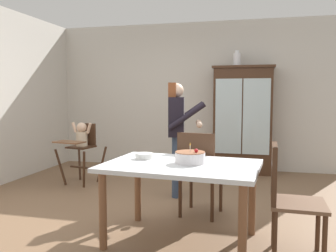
{
  "coord_description": "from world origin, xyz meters",
  "views": [
    {
      "loc": [
        1.12,
        -3.88,
        1.37
      ],
      "look_at": [
        -0.01,
        0.7,
        0.95
      ],
      "focal_mm": 37.49,
      "sensor_mm": 36.0,
      "label": 1
    }
  ],
  "objects_px": {
    "ceramic_vase": "(237,59)",
    "adult_person": "(177,125)",
    "high_chair_with_toddler": "(81,142)",
    "birthday_cake": "(190,157)",
    "serving_bowl": "(144,156)",
    "china_cabinet": "(243,120)",
    "dining_chair_right_end": "(286,192)",
    "dining_chair_far_side": "(198,168)",
    "dining_table": "(181,174)"
  },
  "relations": [
    {
      "from": "birthday_cake",
      "to": "dining_chair_right_end",
      "type": "relative_size",
      "value": 0.29
    },
    {
      "from": "ceramic_vase",
      "to": "adult_person",
      "type": "bearing_deg",
      "value": -112.34
    },
    {
      "from": "china_cabinet",
      "to": "high_chair_with_toddler",
      "type": "relative_size",
      "value": 1.96
    },
    {
      "from": "high_chair_with_toddler",
      "to": "adult_person",
      "type": "height_order",
      "value": "adult_person"
    },
    {
      "from": "dining_chair_far_side",
      "to": "china_cabinet",
      "type": "bearing_deg",
      "value": -89.96
    },
    {
      "from": "high_chair_with_toddler",
      "to": "dining_table",
      "type": "distance_m",
      "value": 2.6
    },
    {
      "from": "ceramic_vase",
      "to": "china_cabinet",
      "type": "bearing_deg",
      "value": -1.84
    },
    {
      "from": "adult_person",
      "to": "dining_chair_far_side",
      "type": "relative_size",
      "value": 1.59
    },
    {
      "from": "birthday_cake",
      "to": "dining_chair_far_side",
      "type": "distance_m",
      "value": 0.69
    },
    {
      "from": "high_chair_with_toddler",
      "to": "birthday_cake",
      "type": "relative_size",
      "value": 3.39
    },
    {
      "from": "adult_person",
      "to": "dining_chair_right_end",
      "type": "xyz_separation_m",
      "value": [
        1.28,
        -1.54,
        -0.41
      ]
    },
    {
      "from": "ceramic_vase",
      "to": "adult_person",
      "type": "distance_m",
      "value": 2.08
    },
    {
      "from": "dining_table",
      "to": "ceramic_vase",
      "type": "bearing_deg",
      "value": 83.99
    },
    {
      "from": "dining_chair_far_side",
      "to": "dining_chair_right_end",
      "type": "relative_size",
      "value": 1.0
    },
    {
      "from": "ceramic_vase",
      "to": "high_chair_with_toddler",
      "type": "xyz_separation_m",
      "value": [
        -2.26,
        -1.39,
        -1.33
      ]
    },
    {
      "from": "high_chair_with_toddler",
      "to": "dining_table",
      "type": "height_order",
      "value": "high_chair_with_toddler"
    },
    {
      "from": "birthday_cake",
      "to": "china_cabinet",
      "type": "bearing_deg",
      "value": 83.18
    },
    {
      "from": "china_cabinet",
      "to": "ceramic_vase",
      "type": "distance_m",
      "value": 1.05
    },
    {
      "from": "china_cabinet",
      "to": "birthday_cake",
      "type": "height_order",
      "value": "china_cabinet"
    },
    {
      "from": "high_chair_with_toddler",
      "to": "dining_chair_far_side",
      "type": "height_order",
      "value": "dining_chair_far_side"
    },
    {
      "from": "birthday_cake",
      "to": "serving_bowl",
      "type": "height_order",
      "value": "birthday_cake"
    },
    {
      "from": "ceramic_vase",
      "to": "birthday_cake",
      "type": "height_order",
      "value": "ceramic_vase"
    },
    {
      "from": "dining_table",
      "to": "adult_person",
      "type": "bearing_deg",
      "value": 104.0
    },
    {
      "from": "ceramic_vase",
      "to": "dining_table",
      "type": "xyz_separation_m",
      "value": [
        -0.33,
        -3.13,
        -1.34
      ]
    },
    {
      "from": "high_chair_with_toddler",
      "to": "dining_table",
      "type": "xyz_separation_m",
      "value": [
        1.93,
        -1.75,
        -0.01
      ]
    },
    {
      "from": "dining_chair_far_side",
      "to": "dining_chair_right_end",
      "type": "bearing_deg",
      "value": 147.24
    },
    {
      "from": "serving_bowl",
      "to": "dining_chair_right_end",
      "type": "bearing_deg",
      "value": -10.36
    },
    {
      "from": "high_chair_with_toddler",
      "to": "china_cabinet",
      "type": "bearing_deg",
      "value": 41.31
    },
    {
      "from": "china_cabinet",
      "to": "dining_chair_right_end",
      "type": "relative_size",
      "value": 1.94
    },
    {
      "from": "ceramic_vase",
      "to": "serving_bowl",
      "type": "relative_size",
      "value": 1.5
    },
    {
      "from": "dining_chair_far_side",
      "to": "adult_person",
      "type": "bearing_deg",
      "value": -52.32
    },
    {
      "from": "dining_table",
      "to": "birthday_cake",
      "type": "relative_size",
      "value": 5.27
    },
    {
      "from": "dining_chair_far_side",
      "to": "dining_chair_right_end",
      "type": "xyz_separation_m",
      "value": [
        0.86,
        -0.77,
        0.0
      ]
    },
    {
      "from": "adult_person",
      "to": "high_chair_with_toddler",
      "type": "bearing_deg",
      "value": 68.89
    },
    {
      "from": "dining_table",
      "to": "serving_bowl",
      "type": "xyz_separation_m",
      "value": [
        -0.41,
        0.16,
        0.12
      ]
    },
    {
      "from": "ceramic_vase",
      "to": "dining_table",
      "type": "distance_m",
      "value": 3.42
    },
    {
      "from": "ceramic_vase",
      "to": "dining_chair_right_end",
      "type": "distance_m",
      "value": 3.57
    },
    {
      "from": "china_cabinet",
      "to": "birthday_cake",
      "type": "relative_size",
      "value": 6.66
    },
    {
      "from": "ceramic_vase",
      "to": "birthday_cake",
      "type": "distance_m",
      "value": 3.33
    },
    {
      "from": "adult_person",
      "to": "china_cabinet",
      "type": "bearing_deg",
      "value": -36.16
    },
    {
      "from": "dining_chair_far_side",
      "to": "ceramic_vase",
      "type": "bearing_deg",
      "value": -87.31
    },
    {
      "from": "dining_table",
      "to": "dining_chair_right_end",
      "type": "bearing_deg",
      "value": -5.31
    },
    {
      "from": "ceramic_vase",
      "to": "high_chair_with_toddler",
      "type": "distance_m",
      "value": 2.97
    },
    {
      "from": "serving_bowl",
      "to": "dining_table",
      "type": "bearing_deg",
      "value": -21.03
    },
    {
      "from": "high_chair_with_toddler",
      "to": "serving_bowl",
      "type": "xyz_separation_m",
      "value": [
        1.52,
        -1.59,
        0.11
      ]
    },
    {
      "from": "ceramic_vase",
      "to": "dining_chair_far_side",
      "type": "distance_m",
      "value": 2.85
    },
    {
      "from": "birthday_cake",
      "to": "dining_table",
      "type": "bearing_deg",
      "value": -152.57
    },
    {
      "from": "china_cabinet",
      "to": "serving_bowl",
      "type": "distance_m",
      "value": 3.1
    },
    {
      "from": "dining_chair_far_side",
      "to": "dining_chair_right_end",
      "type": "distance_m",
      "value": 1.16
    },
    {
      "from": "ceramic_vase",
      "to": "dining_chair_far_side",
      "type": "xyz_separation_m",
      "value": [
        -0.28,
        -2.45,
        -1.43
      ]
    }
  ]
}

